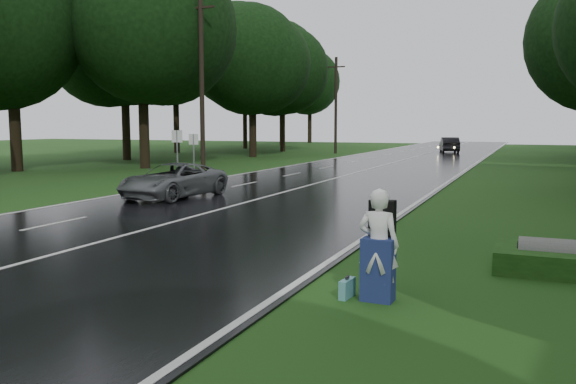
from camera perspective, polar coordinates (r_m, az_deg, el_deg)
name	(u,v)px	position (r m, az deg, el deg)	size (l,w,h in m)	color
ground	(89,246)	(14.70, -18.79, -5.04)	(160.00, 160.00, 0.00)	#1E4715
road	(342,177)	(32.34, 5.34, 1.51)	(12.00, 140.00, 0.04)	black
lane_center	(342,176)	(32.34, 5.34, 1.56)	(0.12, 140.00, 0.01)	silver
grey_car	(173,181)	(23.16, -11.11, 1.11)	(2.22, 4.80, 1.34)	#575B5D
far_car	(449,145)	(61.47, 15.46, 4.45)	(1.64, 4.69, 1.55)	black
hitchhiker	(379,249)	(9.68, 8.82, -5.51)	(0.69, 0.62, 1.86)	silver
suitcase	(347,288)	(9.93, 5.79, -9.33)	(0.13, 0.44, 0.32)	teal
culvert	(553,272)	(12.70, 24.46, -7.10)	(0.66, 0.66, 1.32)	slate
utility_pole_mid	(203,173)	(35.28, -8.27, 1.86)	(1.80, 0.28, 10.66)	black
utility_pole_far	(335,153)	(58.43, 4.64, 3.77)	(1.80, 0.28, 9.41)	black
road_sign_a	(178,181)	(30.64, -10.68, 1.11)	(0.62, 0.10, 2.58)	white
road_sign_b	(194,178)	(31.96, -9.13, 1.36)	(0.57, 0.10, 2.37)	white
tree_left_d	(145,168)	(39.82, -13.76, 2.28)	(10.23, 10.23, 15.98)	black
tree_left_e	(253,157)	(52.20, -3.44, 3.44)	(9.35, 9.35, 14.61)	black
tree_left_f	(283,152)	(62.43, -0.53, 3.97)	(9.61, 9.61, 15.02)	black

